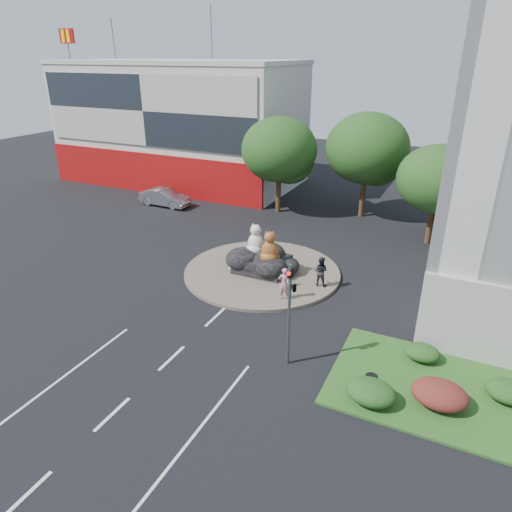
{
  "coord_description": "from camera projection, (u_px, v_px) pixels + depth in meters",
  "views": [
    {
      "loc": [
        11.09,
        -14.04,
        13.0
      ],
      "look_at": [
        0.42,
        8.22,
        2.0
      ],
      "focal_mm": 32.0,
      "sensor_mm": 36.0,
      "label": 1
    }
  ],
  "objects": [
    {
      "name": "shophouse_block",
      "position": [
        180.0,
        123.0,
        48.82
      ],
      "size": [
        25.2,
        12.3,
        17.4
      ],
      "color": "beige",
      "rests_on": "ground"
    },
    {
      "name": "kitten_calico",
      "position": [
        232.0,
        264.0,
        29.16
      ],
      "size": [
        0.72,
        0.7,
        0.91
      ],
      "primitive_type": null,
      "rotation": [
        0.0,
        0.0,
        -0.66
      ],
      "color": "silver",
      "rests_on": "roundabout_island"
    },
    {
      "name": "pedestrian_pink",
      "position": [
        284.0,
        283.0,
        25.64
      ],
      "size": [
        0.83,
        0.72,
        1.91
      ],
      "primitive_type": "imported",
      "rotation": [
        0.0,
        0.0,
        3.62
      ],
      "color": "#C07C87",
      "rests_on": "roundabout_island"
    },
    {
      "name": "kitten_white",
      "position": [
        289.0,
        280.0,
        27.26
      ],
      "size": [
        0.56,
        0.53,
        0.75
      ],
      "primitive_type": null,
      "rotation": [
        0.0,
        0.0,
        0.38
      ],
      "color": "silver",
      "rests_on": "roundabout_island"
    },
    {
      "name": "tree_right",
      "position": [
        438.0,
        182.0,
        32.3
      ],
      "size": [
        5.7,
        5.7,
        7.3
      ],
      "color": "#382314",
      "rests_on": "ground"
    },
    {
      "name": "traffic_light",
      "position": [
        292.0,
        294.0,
        19.39
      ],
      "size": [
        0.44,
        1.24,
        5.0
      ],
      "color": "#595B60",
      "rests_on": "ground"
    },
    {
      "name": "hedge_near_green",
      "position": [
        371.0,
        392.0,
        18.27
      ],
      "size": [
        2.0,
        1.6,
        0.9
      ],
      "primitive_type": "ellipsoid",
      "color": "#133C17",
      "rests_on": "grass_verge"
    },
    {
      "name": "hedge_mid_green",
      "position": [
        509.0,
        391.0,
        18.38
      ],
      "size": [
        1.8,
        1.44,
        0.81
      ],
      "primitive_type": "ellipsoid",
      "color": "#133C17",
      "rests_on": "grass_verge"
    },
    {
      "name": "tree_mid",
      "position": [
        368.0,
        152.0,
        37.58
      ],
      "size": [
        6.84,
        6.84,
        8.76
      ],
      "color": "#382314",
      "rests_on": "ground"
    },
    {
      "name": "hedge_red",
      "position": [
        440.0,
        394.0,
        18.09
      ],
      "size": [
        2.2,
        1.76,
        0.99
      ],
      "primitive_type": "ellipsoid",
      "color": "#4F1518",
      "rests_on": "grass_verge"
    },
    {
      "name": "litter_bin",
      "position": [
        371.0,
        382.0,
        18.99
      ],
      "size": [
        0.58,
        0.58,
        0.67
      ],
      "primitive_type": "cylinder",
      "rotation": [
        0.0,
        0.0,
        0.1
      ],
      "color": "black",
      "rests_on": "grass_verge"
    },
    {
      "name": "grass_verge",
      "position": [
        453.0,
        394.0,
        18.94
      ],
      "size": [
        10.0,
        6.0,
        0.12
      ],
      "primitive_type": "cube",
      "color": "#28541C",
      "rests_on": "ground"
    },
    {
      "name": "tree_left",
      "position": [
        280.0,
        153.0,
        38.82
      ],
      "size": [
        6.46,
        6.46,
        8.27
      ],
      "color": "#382314",
      "rests_on": "ground"
    },
    {
      "name": "rock_plinth",
      "position": [
        262.0,
        264.0,
        29.21
      ],
      "size": [
        3.2,
        2.6,
        0.9
      ],
      "primitive_type": null,
      "color": "black",
      "rests_on": "roundabout_island"
    },
    {
      "name": "parked_car",
      "position": [
        165.0,
        197.0,
        42.16
      ],
      "size": [
        4.9,
        1.78,
        1.61
      ],
      "primitive_type": "imported",
      "rotation": [
        0.0,
        0.0,
        1.55
      ],
      "color": "#9A9BA1",
      "rests_on": "ground"
    },
    {
      "name": "ground",
      "position": [
        172.0,
        358.0,
        21.24
      ],
      "size": [
        120.0,
        120.0,
        0.0
      ],
      "primitive_type": "plane",
      "color": "black",
      "rests_on": "ground"
    },
    {
      "name": "roundabout_island",
      "position": [
        262.0,
        272.0,
        29.43
      ],
      "size": [
        10.0,
        10.0,
        0.2
      ],
      "primitive_type": "cylinder",
      "color": "brown",
      "rests_on": "ground"
    },
    {
      "name": "street_lamp",
      "position": [
        497.0,
        254.0,
        20.91
      ],
      "size": [
        2.34,
        0.22,
        8.06
      ],
      "color": "#595B60",
      "rests_on": "ground"
    },
    {
      "name": "cat_tabby",
      "position": [
        270.0,
        246.0,
        28.1
      ],
      "size": [
        1.53,
        1.43,
        2.06
      ],
      "primitive_type": null,
      "rotation": [
        0.0,
        0.0,
        0.35
      ],
      "color": "#B65925",
      "rests_on": "rock_plinth"
    },
    {
      "name": "hedge_back_green",
      "position": [
        422.0,
        352.0,
        20.85
      ],
      "size": [
        1.6,
        1.28,
        0.72
      ],
      "primitive_type": "ellipsoid",
      "color": "#133C17",
      "rests_on": "grass_verge"
    },
    {
      "name": "pedestrian_dark",
      "position": [
        320.0,
        271.0,
        27.15
      ],
      "size": [
        0.9,
        0.71,
        1.84
      ],
      "primitive_type": "imported",
      "rotation": [
        0.0,
        0.0,
        3.16
      ],
      "color": "#212229",
      "rests_on": "roundabout_island"
    },
    {
      "name": "cat_white",
      "position": [
        256.0,
        239.0,
        29.21
      ],
      "size": [
        1.41,
        1.28,
        2.06
      ],
      "primitive_type": null,
      "rotation": [
        0.0,
        0.0,
        -0.18
      ],
      "color": "silver",
      "rests_on": "rock_plinth"
    }
  ]
}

